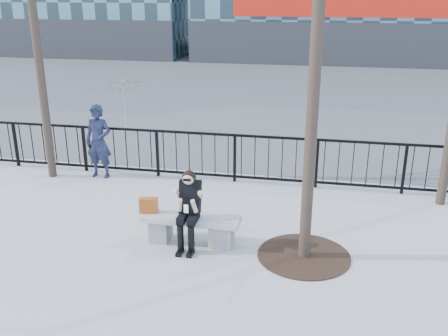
# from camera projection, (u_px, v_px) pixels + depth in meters

# --- Properties ---
(ground) EXTENTS (120.00, 120.00, 0.00)m
(ground) POSITION_uv_depth(u_px,v_px,m) (192.00, 242.00, 8.52)
(ground) COLOR #A0A09B
(ground) RESTS_ON ground
(street_surface) EXTENTS (60.00, 23.00, 0.01)m
(street_surface) POSITION_uv_depth(u_px,v_px,m) (278.00, 87.00, 22.38)
(street_surface) COLOR #474747
(street_surface) RESTS_ON ground
(railing) EXTENTS (14.00, 0.06, 1.10)m
(railing) POSITION_uv_depth(u_px,v_px,m) (226.00, 157.00, 11.11)
(railing) COLOR black
(railing) RESTS_ON ground
(tree_grate) EXTENTS (1.50, 1.50, 0.02)m
(tree_grate) POSITION_uv_depth(u_px,v_px,m) (304.00, 256.00, 8.07)
(tree_grate) COLOR black
(tree_grate) RESTS_ON ground
(bench_main) EXTENTS (1.65, 0.46, 0.49)m
(bench_main) POSITION_uv_depth(u_px,v_px,m) (191.00, 226.00, 8.42)
(bench_main) COLOR slate
(bench_main) RESTS_ON ground
(seated_woman) EXTENTS (0.50, 0.64, 1.34)m
(seated_woman) POSITION_uv_depth(u_px,v_px,m) (188.00, 210.00, 8.15)
(seated_woman) COLOR black
(seated_woman) RESTS_ON ground
(handbag) EXTENTS (0.34, 0.21, 0.26)m
(handbag) POSITION_uv_depth(u_px,v_px,m) (149.00, 205.00, 8.48)
(handbag) COLOR #A84814
(handbag) RESTS_ON bench_main
(shopping_bag) EXTENTS (0.38, 0.16, 0.36)m
(shopping_bag) POSITION_uv_depth(u_px,v_px,m) (220.00, 239.00, 8.27)
(shopping_bag) COLOR beige
(shopping_bag) RESTS_ON ground
(standing_man) EXTENTS (0.63, 0.43, 1.68)m
(standing_man) POSITION_uv_depth(u_px,v_px,m) (99.00, 142.00, 11.28)
(standing_man) COLOR black
(standing_man) RESTS_ON ground
(vendor_umbrella) EXTENTS (2.38, 2.40, 1.69)m
(vendor_umbrella) POSITION_uv_depth(u_px,v_px,m) (124.00, 107.00, 14.60)
(vendor_umbrella) COLOR yellow
(vendor_umbrella) RESTS_ON ground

